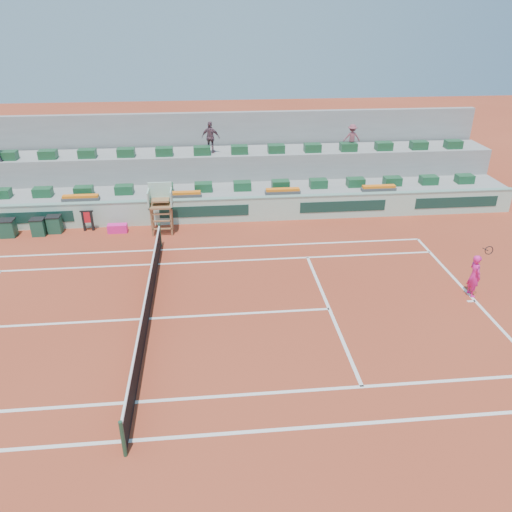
# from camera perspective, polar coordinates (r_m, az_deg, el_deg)

# --- Properties ---
(ground) EXTENTS (90.00, 90.00, 0.00)m
(ground) POSITION_cam_1_polar(r_m,az_deg,el_deg) (17.87, -12.16, -7.02)
(ground) COLOR maroon
(ground) RESTS_ON ground
(seating_tier_lower) EXTENTS (36.00, 4.00, 1.20)m
(seating_tier_lower) POSITION_cam_1_polar(r_m,az_deg,el_deg) (27.20, -10.19, 6.61)
(seating_tier_lower) COLOR #979794
(seating_tier_lower) RESTS_ON ground
(seating_tier_upper) EXTENTS (36.00, 2.40, 2.60)m
(seating_tier_upper) POSITION_cam_1_polar(r_m,az_deg,el_deg) (28.49, -10.11, 9.03)
(seating_tier_upper) COLOR #979794
(seating_tier_upper) RESTS_ON ground
(stadium_back_wall) EXTENTS (36.00, 0.40, 4.40)m
(stadium_back_wall) POSITION_cam_1_polar(r_m,az_deg,el_deg) (29.77, -10.06, 11.60)
(stadium_back_wall) COLOR #979794
(stadium_back_wall) RESTS_ON ground
(player_bag) EXTENTS (0.91, 0.41, 0.41)m
(player_bag) POSITION_cam_1_polar(r_m,az_deg,el_deg) (24.83, -15.55, 3.06)
(player_bag) COLOR #FE2193
(player_bag) RESTS_ON ground
(spectator_mid) EXTENTS (1.06, 0.66, 1.69)m
(spectator_mid) POSITION_cam_1_polar(r_m,az_deg,el_deg) (27.53, -5.20, 13.35)
(spectator_mid) COLOR #694651
(spectator_mid) RESTS_ON seating_tier_upper
(spectator_right) EXTENTS (0.95, 0.60, 1.41)m
(spectator_right) POSITION_cam_1_polar(r_m,az_deg,el_deg) (28.55, 10.90, 13.19)
(spectator_right) COLOR #8A4550
(spectator_right) RESTS_ON seating_tier_upper
(court_lines) EXTENTS (23.89, 11.09, 0.01)m
(court_lines) POSITION_cam_1_polar(r_m,az_deg,el_deg) (17.87, -12.16, -7.01)
(court_lines) COLOR white
(court_lines) RESTS_ON ground
(tennis_net) EXTENTS (0.10, 11.97, 1.10)m
(tennis_net) POSITION_cam_1_polar(r_m,az_deg,el_deg) (17.59, -12.32, -5.59)
(tennis_net) COLOR black
(tennis_net) RESTS_ON ground
(advertising_hoarding) EXTENTS (36.00, 0.34, 1.26)m
(advertising_hoarding) POSITION_cam_1_polar(r_m,az_deg,el_deg) (25.13, -10.46, 4.97)
(advertising_hoarding) COLOR #ACD9C0
(advertising_hoarding) RESTS_ON ground
(umpire_chair) EXTENTS (1.10, 0.90, 2.40)m
(umpire_chair) POSITION_cam_1_polar(r_m,az_deg,el_deg) (23.88, -10.85, 6.11)
(umpire_chair) COLOR brown
(umpire_chair) RESTS_ON ground
(seat_row_lower) EXTENTS (32.90, 0.60, 0.44)m
(seat_row_lower) POSITION_cam_1_polar(r_m,az_deg,el_deg) (26.08, -10.46, 7.62)
(seat_row_lower) COLOR #1A4E2B
(seat_row_lower) RESTS_ON seating_tier_lower
(seat_row_upper) EXTENTS (32.90, 0.60, 0.44)m
(seat_row_upper) POSITION_cam_1_polar(r_m,az_deg,el_deg) (27.50, -10.44, 11.67)
(seat_row_upper) COLOR #1A4E2B
(seat_row_upper) RESTS_ON seating_tier_upper
(flower_planters) EXTENTS (26.80, 0.36, 0.28)m
(flower_planters) POSITION_cam_1_polar(r_m,az_deg,el_deg) (25.54, -13.93, 6.66)
(flower_planters) COLOR #4A4A4A
(flower_planters) RESTS_ON seating_tier_lower
(drink_cooler_a) EXTENTS (0.65, 0.56, 0.84)m
(drink_cooler_a) POSITION_cam_1_polar(r_m,az_deg,el_deg) (25.70, -22.03, 3.39)
(drink_cooler_a) COLOR #174532
(drink_cooler_a) RESTS_ON ground
(drink_cooler_b) EXTENTS (0.63, 0.54, 0.84)m
(drink_cooler_b) POSITION_cam_1_polar(r_m,az_deg,el_deg) (25.67, -23.61, 3.07)
(drink_cooler_b) COLOR #174532
(drink_cooler_b) RESTS_ON ground
(drink_cooler_c) EXTENTS (0.73, 0.64, 0.84)m
(drink_cooler_c) POSITION_cam_1_polar(r_m,az_deg,el_deg) (26.15, -26.53, 2.88)
(drink_cooler_c) COLOR #174532
(drink_cooler_c) RESTS_ON ground
(towel_rack) EXTENTS (0.63, 0.10, 1.03)m
(towel_rack) POSITION_cam_1_polar(r_m,az_deg,el_deg) (25.28, -18.70, 4.03)
(towel_rack) COLOR black
(towel_rack) RESTS_ON ground
(tennis_player) EXTENTS (0.43, 0.87, 2.28)m
(tennis_player) POSITION_cam_1_polar(r_m,az_deg,el_deg) (20.11, 23.70, -2.04)
(tennis_player) COLOR #FE2193
(tennis_player) RESTS_ON ground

